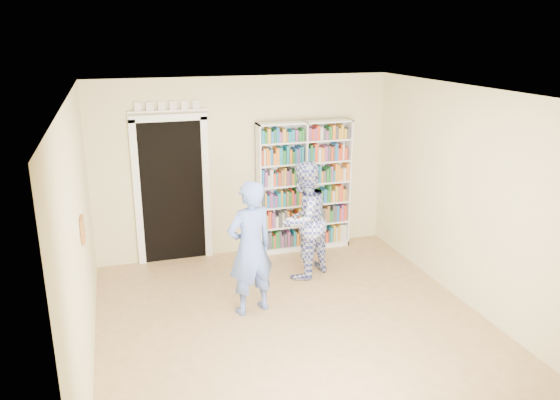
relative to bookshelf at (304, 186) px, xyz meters
The scene contains 11 objects.
floor 2.71m from the bookshelf, 110.91° to the right, with size 5.00×5.00×0.00m, color #966E48.
ceiling 3.02m from the bookshelf, 110.91° to the right, with size 5.00×5.00×0.00m, color white.
wall_back 0.97m from the bookshelf, behind, with size 4.50×4.50×0.00m, color beige.
wall_left 3.94m from the bookshelf, 143.31° to the right, with size 5.00×5.00×0.00m, color beige.
wall_right 2.73m from the bookshelf, 59.98° to the right, with size 5.00×5.00×0.00m, color beige.
bookshelf is the anchor object (origin of this frame).
doorway 2.01m from the bookshelf, behind, with size 1.10×0.08×2.43m.
wall_art 3.81m from the bookshelf, 145.55° to the right, with size 0.03×0.25×0.25m, color brown.
man_blue 2.20m from the bookshelf, 126.32° to the right, with size 0.61×0.40×1.67m, color #5771C1.
man_plaid 1.06m from the bookshelf, 109.47° to the right, with size 0.80×0.62×1.65m, color #333E9D.
paper_sheet 1.16m from the bookshelf, 102.31° to the right, with size 0.20×0.01×0.29m, color white.
Camera 1 is at (-1.84, -5.31, 3.31)m, focal length 35.00 mm.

